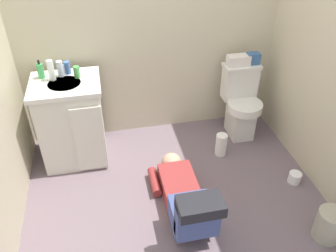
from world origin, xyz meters
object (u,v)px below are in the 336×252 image
faucet (64,70)px  person_plumber (185,197)px  soap_dispenser (41,71)px  bottle_blue (67,68)px  toiletry_bag (253,58)px  bottle_white (51,70)px  toilet_paper_roll (295,178)px  paper_towel_roll (221,145)px  vanity_cabinet (72,121)px  bottle_clear (60,69)px  bottle_green (77,72)px  toilet (241,103)px  trash_can (329,225)px  tissue_box (238,60)px

faucet → person_plumber: bearing=-51.2°
soap_dispenser → bottle_blue: bearing=9.6°
toiletry_bag → bottle_white: size_ratio=0.69×
toilet_paper_roll → person_plumber: bearing=-172.6°
bottle_white → paper_towel_roll: (1.48, -0.33, -0.79)m
person_plumber → vanity_cabinet: bearing=132.9°
toiletry_bag → soap_dispenser: size_ratio=0.75×
toiletry_bag → bottle_clear: size_ratio=0.89×
faucet → bottle_green: 0.14m
toilet → toiletry_bag: 0.46m
toilet_paper_roll → faucet: bearing=154.3°
bottle_blue → person_plumber: bearing=-52.7°
person_plumber → bottle_clear: size_ratio=7.60×
bottle_clear → bottle_green: (0.14, -0.06, -0.02)m
faucet → trash_can: size_ratio=0.38×
faucet → person_plumber: size_ratio=0.09×
tissue_box → bottle_white: (-1.73, -0.08, 0.11)m
toilet → bottle_blue: bearing=176.4°
soap_dispenser → bottle_white: size_ratio=0.92×
soap_dispenser → bottle_white: bearing=-30.8°
vanity_cabinet → soap_dispenser: size_ratio=4.94×
toiletry_bag → bottle_green: 1.68m
vanity_cabinet → toiletry_bag: size_ratio=6.61×
bottle_white → toilet_paper_roll: (2.00, -0.84, -0.86)m
vanity_cabinet → toilet_paper_roll: 2.08m
vanity_cabinet → bottle_clear: bearing=103.0°
vanity_cabinet → paper_towel_roll: bearing=-10.6°
soap_dispenser → bottle_blue: size_ratio=1.45×
paper_towel_roll → bottle_clear: bearing=164.7°
bottle_green → paper_towel_roll: 1.51m
vanity_cabinet → bottle_white: (-0.10, 0.07, 0.49)m
toiletry_bag → bottle_blue: (-1.76, 0.01, 0.07)m
person_plumber → bottle_blue: size_ratio=9.29×
bottle_clear → bottle_blue: bearing=33.8°
bottle_clear → trash_can: (1.87, -1.48, -0.76)m
faucet → bottle_clear: bottle_clear is taller
bottle_green → toilet_paper_roll: 2.14m
faucet → toilet_paper_roll: (1.90, -0.92, -0.82)m
bottle_green → toilet_paper_roll: size_ratio=0.95×
bottle_green → toilet_paper_roll: bearing=-25.1°
faucet → bottle_green: bottle_green is taller
bottle_green → faucet: bearing=145.3°
soap_dispenser → bottle_green: 0.31m
bottle_clear → toilet_paper_roll: bearing=-24.9°
soap_dispenser → tissue_box: bearing=0.8°
bottle_white → bottle_blue: bottle_white is taller
bottle_green → trash_can: bottle_green is taller
bottle_clear → toilet_paper_roll: (1.93, -0.90, -0.84)m
bottle_clear → bottle_green: bearing=-22.6°
vanity_cabinet → tissue_box: 1.69m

